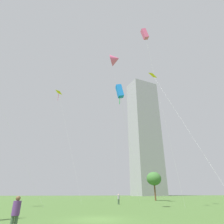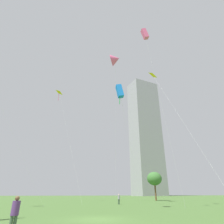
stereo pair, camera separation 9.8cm
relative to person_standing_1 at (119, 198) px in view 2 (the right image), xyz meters
name	(u,v)px [view 2 (the right image)]	position (x,y,z in m)	size (l,w,h in m)	color
ground	(98,219)	(-5.61, -20.56, -1.01)	(280.00, 280.00, 0.00)	#476B30
person_standing_1	(119,198)	(0.00, 0.00, 0.00)	(0.39, 0.39, 1.75)	#3F593F
person_standing_2	(15,212)	(-10.49, -26.07, 0.04)	(0.40, 0.40, 1.82)	#3F593F
kite_flying_0	(120,91)	(-1.98, -12.43, 15.67)	(5.39, 8.06, 17.86)	silver
kite_flying_1	(145,34)	(3.77, -10.64, 30.38)	(4.89, 1.47, 32.61)	silver
kite_flying_3	(59,94)	(-14.42, 8.67, 25.62)	(8.74, 8.37, 27.60)	silver
kite_flying_4	(154,76)	(4.25, -11.74, 19.65)	(3.31, 10.66, 21.50)	silver
kite_flying_5	(115,59)	(-0.24, 1.19, 33.00)	(3.60, 8.04, 35.73)	silver
park_tree_0	(154,179)	(13.12, 15.41, 4.57)	(4.07, 4.07, 7.42)	brown
distant_highrise_0	(145,134)	(39.35, 95.31, 42.19)	(20.93, 14.42, 86.40)	#939399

